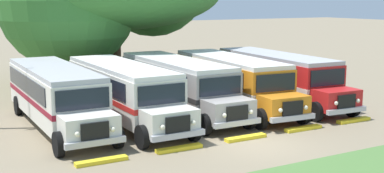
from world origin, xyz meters
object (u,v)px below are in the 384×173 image
Objects in this scene: parked_bus_slot_3 at (232,79)px; parked_bus_slot_2 at (178,83)px; parked_bus_slot_0 at (56,93)px; parked_bus_slot_1 at (123,90)px; parked_bus_slot_4 at (278,75)px.

parked_bus_slot_2 is at bearing -93.73° from parked_bus_slot_3.
parked_bus_slot_0 and parked_bus_slot_1 have the same top height.
parked_bus_slot_4 is (9.70, 0.01, 0.00)m from parked_bus_slot_1.
parked_bus_slot_4 is (6.38, -0.50, 0.00)m from parked_bus_slot_2.
parked_bus_slot_2 is at bearing 97.98° from parked_bus_slot_1.
parked_bus_slot_1 and parked_bus_slot_4 have the same top height.
parked_bus_slot_1 is at bearing -86.92° from parked_bus_slot_4.
parked_bus_slot_4 is at bearing 89.25° from parked_bus_slot_1.
parked_bus_slot_2 and parked_bus_slot_3 have the same top height.
parked_bus_slot_1 is at bearing 78.86° from parked_bus_slot_0.
parked_bus_slot_3 is (6.50, 0.06, 0.00)m from parked_bus_slot_1.
parked_bus_slot_1 is 0.99× the size of parked_bus_slot_3.
parked_bus_slot_0 is 9.69m from parked_bus_slot_3.
parked_bus_slot_3 is 3.21m from parked_bus_slot_4.
parked_bus_slot_0 is at bearing -101.71° from parked_bus_slot_1.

